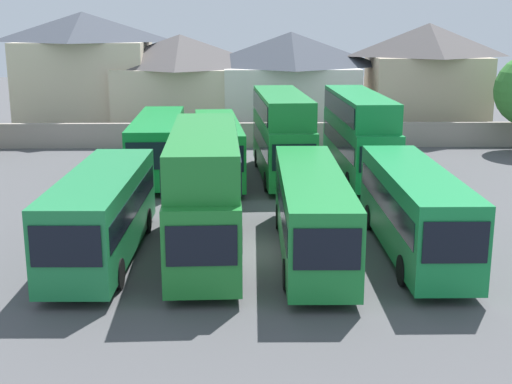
# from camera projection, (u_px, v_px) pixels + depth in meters

# --- Properties ---
(ground) EXTENTS (140.00, 140.00, 0.00)m
(ground) POSITION_uv_depth(u_px,v_px,m) (251.00, 163.00, 45.54)
(ground) COLOR #4C4C4F
(depot_boundary_wall) EXTENTS (56.00, 0.50, 1.80)m
(depot_boundary_wall) POSITION_uv_depth(u_px,v_px,m) (250.00, 135.00, 51.08)
(depot_boundary_wall) COLOR gray
(depot_boundary_wall) RESTS_ON ground
(bus_1) EXTENTS (2.83, 10.74, 3.39)m
(bus_1) POSITION_uv_depth(u_px,v_px,m) (102.00, 210.00, 27.12)
(bus_1) COLOR #1D7D41
(bus_1) RESTS_ON ground
(bus_2) EXTENTS (2.95, 11.13, 4.96)m
(bus_2) POSITION_uv_depth(u_px,v_px,m) (205.00, 186.00, 27.34)
(bus_2) COLOR #1F7B2D
(bus_2) RESTS_ON ground
(bus_3) EXTENTS (2.65, 11.85, 3.37)m
(bus_3) POSITION_uv_depth(u_px,v_px,m) (311.00, 208.00, 27.42)
(bus_3) COLOR #1C7F34
(bus_3) RESTS_ON ground
(bus_4) EXTENTS (2.56, 11.03, 3.44)m
(bus_4) POSITION_uv_depth(u_px,v_px,m) (414.00, 207.00, 27.56)
(bus_4) COLOR #17843F
(bus_4) RESTS_ON ground
(bus_5) EXTENTS (2.84, 11.20, 3.53)m
(bus_5) POSITION_uv_depth(u_px,v_px,m) (158.00, 143.00, 41.30)
(bus_5) COLOR #0F7E2F
(bus_5) RESTS_ON ground
(bus_6) EXTENTS (3.28, 11.26, 3.41)m
(bus_6) POSITION_uv_depth(u_px,v_px,m) (218.00, 146.00, 40.82)
(bus_6) COLOR #15822E
(bus_6) RESTS_ON ground
(bus_7) EXTENTS (3.20, 10.78, 4.99)m
(bus_7) POSITION_uv_depth(u_px,v_px,m) (282.00, 131.00, 40.82)
(bus_7) COLOR #1B7E33
(bus_7) RESTS_ON ground
(bus_8) EXTENTS (2.82, 11.89, 4.92)m
(bus_8) POSITION_uv_depth(u_px,v_px,m) (359.00, 130.00, 41.17)
(bus_8) COLOR #15853B
(bus_8) RESTS_ON ground
(house_terrace_left) EXTENTS (10.79, 7.89, 9.76)m
(house_terrace_left) POSITION_uv_depth(u_px,v_px,m) (85.00, 72.00, 57.33)
(house_terrace_left) COLOR beige
(house_terrace_left) RESTS_ON ground
(house_terrace_centre) EXTENTS (10.88, 7.88, 7.98)m
(house_terrace_centre) POSITION_uv_depth(u_px,v_px,m) (181.00, 83.00, 56.67)
(house_terrace_centre) COLOR beige
(house_terrace_centre) RESTS_ON ground
(house_terrace_right) EXTENTS (11.11, 7.54, 8.19)m
(house_terrace_right) POSITION_uv_depth(u_px,v_px,m) (291.00, 82.00, 56.50)
(house_terrace_right) COLOR silver
(house_terrace_right) RESTS_ON ground
(house_terrace_far_right) EXTENTS (9.43, 6.77, 8.87)m
(house_terrace_far_right) POSITION_uv_depth(u_px,v_px,m) (427.00, 78.00, 56.14)
(house_terrace_far_right) COLOR #C6B293
(house_terrace_far_right) RESTS_ON ground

